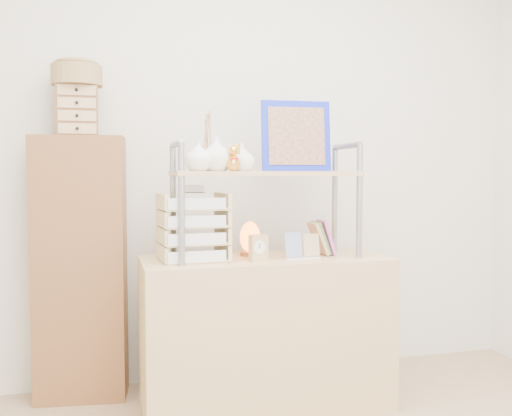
% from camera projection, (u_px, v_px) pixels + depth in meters
% --- Properties ---
extents(room_shell, '(3.42, 3.41, 2.61)m').
position_uv_depth(room_shell, '(331.00, 19.00, 1.97)').
color(room_shell, silver).
rests_on(room_shell, ground).
extents(desk, '(1.20, 0.50, 0.75)m').
position_uv_depth(desk, '(265.00, 332.00, 2.82)').
color(desk, tan).
rests_on(desk, ground).
extents(cabinet, '(0.48, 0.30, 1.35)m').
position_uv_depth(cabinet, '(81.00, 268.00, 2.93)').
color(cabinet, brown).
rests_on(cabinet, ground).
extents(hutch, '(0.90, 0.34, 0.78)m').
position_uv_depth(hutch, '(252.00, 166.00, 2.77)').
color(hutch, gray).
rests_on(hutch, desk).
extents(letter_tray, '(0.31, 0.29, 0.35)m').
position_uv_depth(letter_tray, '(193.00, 231.00, 2.69)').
color(letter_tray, '#D2B17E').
rests_on(letter_tray, desk).
extents(salt_lamp, '(0.11, 0.11, 0.17)m').
position_uv_depth(salt_lamp, '(250.00, 238.00, 2.85)').
color(salt_lamp, brown).
rests_on(salt_lamp, desk).
extents(desk_clock, '(0.09, 0.06, 0.12)m').
position_uv_depth(desk_clock, '(258.00, 248.00, 2.68)').
color(desk_clock, tan).
rests_on(desk_clock, desk).
extents(postcard_stand, '(0.18, 0.07, 0.13)m').
position_uv_depth(postcard_stand, '(302.00, 251.00, 2.75)').
color(postcard_stand, white).
rests_on(postcard_stand, desk).
extents(drawer_chest, '(0.20, 0.16, 0.25)m').
position_uv_depth(drawer_chest, '(77.00, 111.00, 2.86)').
color(drawer_chest, brown).
rests_on(drawer_chest, cabinet).
extents(woven_basket, '(0.25, 0.25, 0.10)m').
position_uv_depth(woven_basket, '(77.00, 76.00, 2.85)').
color(woven_basket, brown).
rests_on(woven_basket, drawer_chest).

